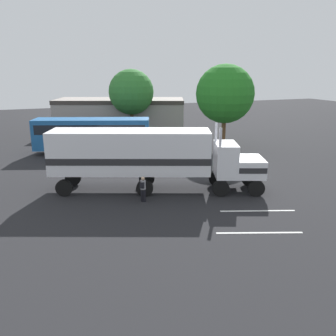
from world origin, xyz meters
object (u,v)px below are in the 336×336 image
Objects in this scene: semi_truck at (147,155)px; tree_center at (131,92)px; person_bystander at (143,188)px; parked_bus at (92,133)px; tree_left at (225,94)px.

tree_center is at bearing 77.25° from semi_truck.
person_bystander is 0.15× the size of parked_bus.
semi_truck is 1.25× the size of parked_bus.
person_bystander is 14.51m from parked_bus.
tree_center reaches higher than parked_bus.
tree_left is at bearing -51.85° from tree_center.
tree_center is at bearing 128.15° from tree_left.
parked_bus is 1.40× the size of tree_center.
semi_truck is at bearing -138.96° from tree_left.
person_bystander is 0.19× the size of tree_left.
semi_truck is 8.63× the size of person_bystander.
parked_bus is at bearing -130.80° from tree_center.
tree_center reaches higher than semi_truck.
parked_bus is (-0.61, 14.45, 1.17)m from person_bystander.
person_bystander is 22.40m from tree_center.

